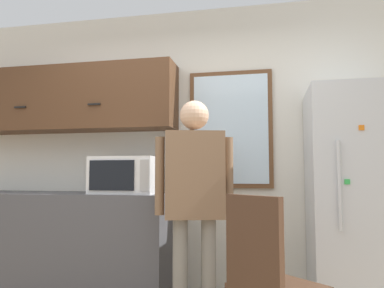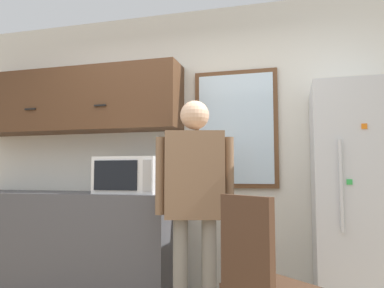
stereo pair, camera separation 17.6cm
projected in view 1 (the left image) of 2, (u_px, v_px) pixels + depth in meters
name	position (u px, v px, depth m)	size (l,w,h in m)	color
back_wall	(183.00, 148.00, 3.60)	(6.00, 0.06, 2.70)	silver
counter	(55.00, 244.00, 3.41)	(2.17, 0.63, 0.93)	#4C4C51
upper_cabinets	(67.00, 100.00, 3.66)	(2.17, 0.37, 0.62)	#51331E
microwave	(127.00, 175.00, 3.27)	(0.56, 0.42, 0.32)	white
person	(194.00, 187.00, 2.77)	(0.57, 0.33, 1.65)	gray
refrigerator	(358.00, 202.00, 2.88)	(0.73, 0.75, 1.77)	silver
chair	(267.00, 275.00, 2.10)	(0.61, 0.61, 0.98)	#472D1E
window	(231.00, 129.00, 3.48)	(0.77, 0.05, 1.09)	brown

